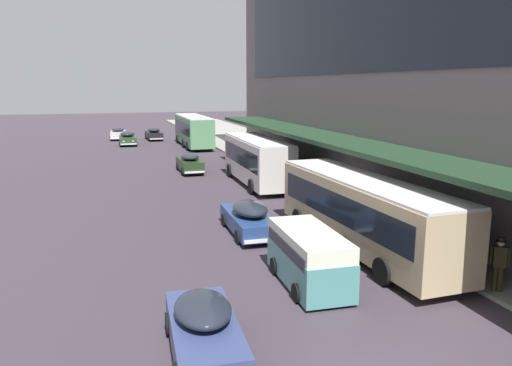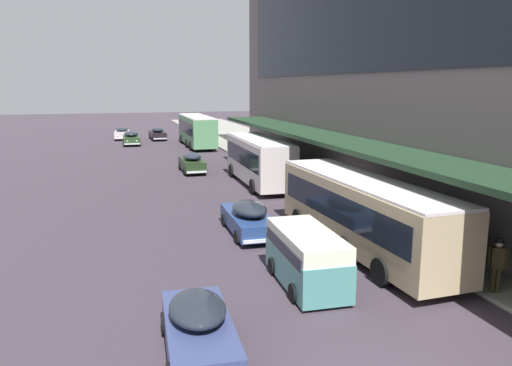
{
  "view_description": "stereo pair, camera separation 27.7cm",
  "coord_description": "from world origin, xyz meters",
  "px_view_note": "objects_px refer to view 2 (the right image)",
  "views": [
    {
      "loc": [
        -5.8,
        -8.18,
        6.91
      ],
      "look_at": [
        1.27,
        14.84,
        2.14
      ],
      "focal_mm": 35.0,
      "sensor_mm": 36.0,
      "label": 1
    },
    {
      "loc": [
        -5.54,
        -8.26,
        6.91
      ],
      "look_at": [
        1.27,
        14.84,
        2.14
      ],
      "focal_mm": 35.0,
      "sensor_mm": 36.0,
      "label": 2
    }
  ],
  "objects_px": {
    "sedan_trailing_mid": "(249,218)",
    "sedan_lead_mid": "(122,133)",
    "transit_bus_kerbside_rear": "(259,158)",
    "transit_bus_kerbside_far": "(362,210)",
    "vw_van": "(305,254)",
    "sedan_far_back": "(199,328)",
    "pedestrian_at_kerb": "(497,262)",
    "fire_hydrant": "(443,253)",
    "sedan_second_mid": "(158,134)",
    "sedan_lead_near": "(192,163)",
    "transit_bus_kerbside_front": "(197,129)",
    "sedan_oncoming_rear": "(131,138)"
  },
  "relations": [
    {
      "from": "sedan_lead_mid",
      "to": "pedestrian_at_kerb",
      "type": "bearing_deg",
      "value": -78.96
    },
    {
      "from": "transit_bus_kerbside_front",
      "to": "sedan_lead_mid",
      "type": "height_order",
      "value": "transit_bus_kerbside_front"
    },
    {
      "from": "transit_bus_kerbside_far",
      "to": "vw_van",
      "type": "xyz_separation_m",
      "value": [
        -3.59,
        -2.65,
        -0.69
      ]
    },
    {
      "from": "sedan_second_mid",
      "to": "sedan_lead_mid",
      "type": "bearing_deg",
      "value": 155.87
    },
    {
      "from": "transit_bus_kerbside_rear",
      "to": "transit_bus_kerbside_far",
      "type": "xyz_separation_m",
      "value": [
        0.02,
        -14.86,
        -0.08
      ]
    },
    {
      "from": "sedan_lead_mid",
      "to": "pedestrian_at_kerb",
      "type": "distance_m",
      "value": 54.41
    },
    {
      "from": "pedestrian_at_kerb",
      "to": "fire_hydrant",
      "type": "xyz_separation_m",
      "value": [
        0.19,
        3.0,
        -0.69
      ]
    },
    {
      "from": "sedan_lead_near",
      "to": "vw_van",
      "type": "distance_m",
      "value": 23.78
    },
    {
      "from": "transit_bus_kerbside_far",
      "to": "sedan_second_mid",
      "type": "distance_m",
      "value": 46.26
    },
    {
      "from": "pedestrian_at_kerb",
      "to": "transit_bus_kerbside_rear",
      "type": "bearing_deg",
      "value": 95.85
    },
    {
      "from": "vw_van",
      "to": "fire_hydrant",
      "type": "bearing_deg",
      "value": 2.44
    },
    {
      "from": "transit_bus_kerbside_far",
      "to": "vw_van",
      "type": "distance_m",
      "value": 4.52
    },
    {
      "from": "sedan_trailing_mid",
      "to": "sedan_oncoming_rear",
      "type": "height_order",
      "value": "sedan_oncoming_rear"
    },
    {
      "from": "sedan_trailing_mid",
      "to": "sedan_lead_mid",
      "type": "distance_m",
      "value": 44.51
    },
    {
      "from": "sedan_second_mid",
      "to": "pedestrian_at_kerb",
      "type": "relative_size",
      "value": 2.55
    },
    {
      "from": "sedan_oncoming_rear",
      "to": "sedan_lead_mid",
      "type": "bearing_deg",
      "value": 97.28
    },
    {
      "from": "transit_bus_kerbside_front",
      "to": "vw_van",
      "type": "height_order",
      "value": "transit_bus_kerbside_front"
    },
    {
      "from": "sedan_far_back",
      "to": "pedestrian_at_kerb",
      "type": "relative_size",
      "value": 2.43
    },
    {
      "from": "pedestrian_at_kerb",
      "to": "sedan_trailing_mid",
      "type": "bearing_deg",
      "value": 123.01
    },
    {
      "from": "transit_bus_kerbside_front",
      "to": "pedestrian_at_kerb",
      "type": "relative_size",
      "value": 5.95
    },
    {
      "from": "sedan_trailing_mid",
      "to": "sedan_lead_near",
      "type": "xyz_separation_m",
      "value": [
        0.15,
        17.41,
        0.01
      ]
    },
    {
      "from": "sedan_far_back",
      "to": "pedestrian_at_kerb",
      "type": "distance_m",
      "value": 10.08
    },
    {
      "from": "sedan_second_mid",
      "to": "sedan_far_back",
      "type": "bearing_deg",
      "value": -94.3
    },
    {
      "from": "transit_bus_kerbside_far",
      "to": "sedan_oncoming_rear",
      "type": "height_order",
      "value": "transit_bus_kerbside_far"
    },
    {
      "from": "sedan_oncoming_rear",
      "to": "transit_bus_kerbside_rear",
      "type": "bearing_deg",
      "value": -74.2
    },
    {
      "from": "sedan_far_back",
      "to": "vw_van",
      "type": "distance_m",
      "value": 5.66
    },
    {
      "from": "transit_bus_kerbside_rear",
      "to": "pedestrian_at_kerb",
      "type": "height_order",
      "value": "transit_bus_kerbside_rear"
    },
    {
      "from": "transit_bus_kerbside_rear",
      "to": "sedan_lead_mid",
      "type": "distance_m",
      "value": 34.19
    },
    {
      "from": "transit_bus_kerbside_front",
      "to": "transit_bus_kerbside_rear",
      "type": "distance_m",
      "value": 22.94
    },
    {
      "from": "sedan_second_mid",
      "to": "fire_hydrant",
      "type": "relative_size",
      "value": 6.77
    },
    {
      "from": "transit_bus_kerbside_far",
      "to": "sedan_oncoming_rear",
      "type": "bearing_deg",
      "value": 100.29
    },
    {
      "from": "sedan_second_mid",
      "to": "sedan_oncoming_rear",
      "type": "relative_size",
      "value": 1.12
    },
    {
      "from": "transit_bus_kerbside_far",
      "to": "sedan_lead_near",
      "type": "height_order",
      "value": "transit_bus_kerbside_far"
    },
    {
      "from": "sedan_lead_mid",
      "to": "transit_bus_kerbside_far",
      "type": "bearing_deg",
      "value": -80.12
    },
    {
      "from": "sedan_far_back",
      "to": "sedan_lead_near",
      "type": "height_order",
      "value": "sedan_lead_near"
    },
    {
      "from": "sedan_lead_mid",
      "to": "pedestrian_at_kerb",
      "type": "xyz_separation_m",
      "value": [
        10.42,
        -53.4,
        0.41
      ]
    },
    {
      "from": "transit_bus_kerbside_rear",
      "to": "sedan_oncoming_rear",
      "type": "relative_size",
      "value": 2.3
    },
    {
      "from": "transit_bus_kerbside_far",
      "to": "sedan_second_mid",
      "type": "xyz_separation_m",
      "value": [
        -4.05,
        46.07,
        -0.99
      ]
    },
    {
      "from": "sedan_trailing_mid",
      "to": "pedestrian_at_kerb",
      "type": "height_order",
      "value": "pedestrian_at_kerb"
    },
    {
      "from": "sedan_lead_near",
      "to": "sedan_lead_mid",
      "type": "height_order",
      "value": "sedan_lead_near"
    },
    {
      "from": "sedan_lead_near",
      "to": "pedestrian_at_kerb",
      "type": "bearing_deg",
      "value": -77.73
    },
    {
      "from": "sedan_second_mid",
      "to": "sedan_lead_near",
      "type": "height_order",
      "value": "sedan_second_mid"
    },
    {
      "from": "transit_bus_kerbside_front",
      "to": "sedan_lead_near",
      "type": "bearing_deg",
      "value": -101.15
    },
    {
      "from": "sedan_trailing_mid",
      "to": "sedan_far_back",
      "type": "height_order",
      "value": "sedan_trailing_mid"
    },
    {
      "from": "transit_bus_kerbside_rear",
      "to": "sedan_trailing_mid",
      "type": "relative_size",
      "value": 1.98
    },
    {
      "from": "transit_bus_kerbside_front",
      "to": "sedan_lead_near",
      "type": "distance_m",
      "value": 17.04
    },
    {
      "from": "sedan_oncoming_rear",
      "to": "fire_hydrant",
      "type": "bearing_deg",
      "value": -77.43
    },
    {
      "from": "sedan_lead_mid",
      "to": "vw_van",
      "type": "height_order",
      "value": "vw_van"
    },
    {
      "from": "transit_bus_kerbside_front",
      "to": "sedan_lead_near",
      "type": "xyz_separation_m",
      "value": [
        -3.29,
        -16.68,
        -1.18
      ]
    },
    {
      "from": "sedan_lead_mid",
      "to": "vw_van",
      "type": "bearing_deg",
      "value": -84.63
    }
  ]
}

